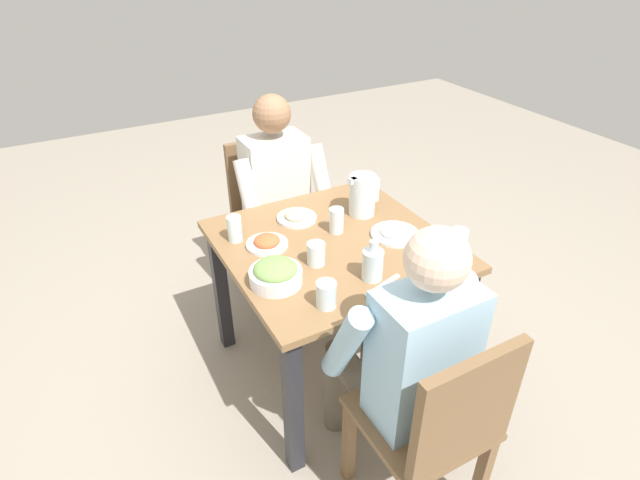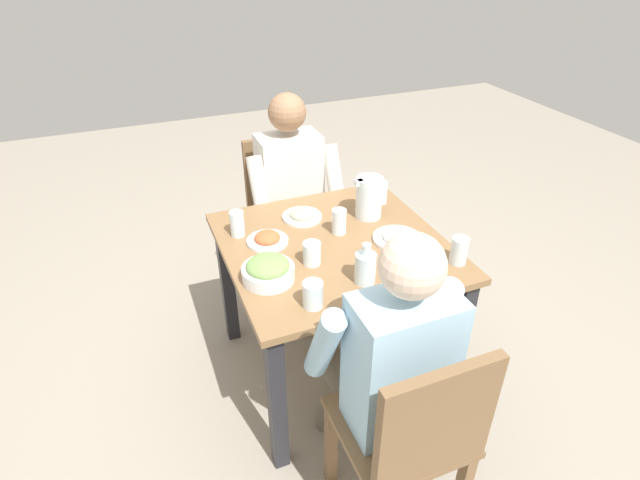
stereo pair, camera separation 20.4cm
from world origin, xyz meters
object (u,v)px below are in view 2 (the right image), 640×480
Objects in this scene: water_pitcher at (369,197)px; water_glass_far_left at (339,221)px; plate_yoghurt at (398,237)px; plate_beans at (302,215)px; diner_near at (385,358)px; plate_rice_curry at (267,239)px; oil_carafe at (364,269)px; chair_near at (413,436)px; diner_far at (296,199)px; water_glass_by_pitcher at (312,253)px; dining_table at (334,267)px; salt_shaker at (424,271)px; water_glass_center at (459,251)px; chair_far at (284,206)px; water_glass_near_right at (237,224)px; salad_bowl at (268,270)px; water_glass_near_left at (313,294)px.

water_pitcher is 0.21m from water_glass_far_left.
plate_beans is at bearing 133.32° from plate_yoghurt.
water_pitcher is at bearing 67.68° from diner_near.
oil_carafe is (0.25, -0.40, 0.04)m from plate_rice_curry.
chair_near is 1.05m from water_pitcher.
water_glass_by_pitcher is at bearing -104.33° from diner_far.
water_glass_by_pitcher is (-0.40, -0.02, 0.03)m from plate_yoghurt.
salt_shaker reaches higher than dining_table.
plate_rice_curry is 1.58× the size of water_glass_center.
chair_near is 1.00× the size of chair_far.
chair_far is 1.20m from water_glass_center.
water_glass_near_right is at bearing -136.32° from diner_far.
chair_near reaches higher than water_glass_far_left.
chair_near is 4.99× the size of plate_rice_curry.
water_glass_by_pitcher is at bearing 95.57° from chair_near.
water_glass_by_pitcher is at bearing -55.46° from water_glass_near_right.
chair_near is at bearing -133.75° from water_glass_center.
water_glass_near_right is at bearing 125.21° from oil_carafe.
water_glass_far_left is (0.05, 0.07, 0.17)m from dining_table.
water_glass_near_right is (-0.61, 0.29, 0.04)m from plate_yoghurt.
water_glass_center is at bearing 10.76° from salt_shaker.
oil_carafe is (-0.40, 0.02, 0.00)m from water_glass_center.
water_glass_near_right is (-0.59, 0.06, -0.04)m from water_pitcher.
plate_rice_curry is (-0.29, -0.48, 0.10)m from diner_far.
salt_shaker is (0.29, 0.45, 0.26)m from chair_near.
chair_far is at bearing 104.13° from plate_yoghurt.
chair_far is 0.25m from diner_far.
water_glass_far_left is 1.01× the size of water_glass_center.
chair_far reaches higher than water_glass_far_left.
salt_shaker is at bearing -98.12° from plate_yoghurt.
water_pitcher is 0.64m from salad_bowl.
plate_rice_curry is 0.55m from plate_yoghurt.
plate_beans is at bearing -99.21° from chair_far.
chair_near is at bearing -93.90° from chair_far.
salad_bowl is at bearing -152.49° from water_pitcher.
chair_near reaches higher than plate_rice_curry.
water_glass_by_pitcher is 0.26m from water_glass_near_left.
plate_beans is 0.62m from water_glass_near_left.
dining_table is at bearing 89.38° from oil_carafe.
oil_carafe is at bearing 14.61° from water_glass_near_left.
water_glass_near_left is at bearing -106.81° from plate_beans.
water_glass_near_right is (-0.28, 0.81, 0.14)m from diner_near.
dining_table is 0.20m from water_glass_far_left.
plate_rice_curry is 1.57× the size of water_glass_far_left.
diner_near is at bearing -94.47° from chair_far.
chair_near is at bearing -68.63° from salad_bowl.
water_glass_near_right is at bearing 148.73° from dining_table.
water_glass_by_pitcher is (-0.38, -0.26, -0.05)m from water_pitcher.
plate_beans is 3.33× the size of salt_shaker.
plate_yoghurt is (0.51, -0.19, -0.00)m from plate_rice_curry.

